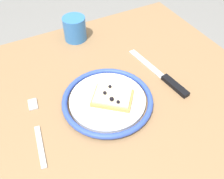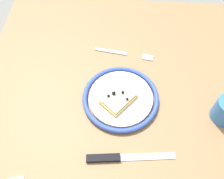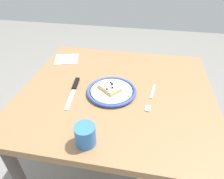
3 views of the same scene
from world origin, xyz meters
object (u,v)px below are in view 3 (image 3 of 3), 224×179
object	(u,v)px
dining_table	(117,104)
plate	(112,91)
fork	(151,97)
napkin	(67,59)
knife	(75,87)
pizza_slice_near	(110,88)
cup	(85,135)

from	to	relation	value
dining_table	plate	distance (m)	0.11
dining_table	fork	xyz separation A→B (m)	(-0.16, 0.04, 0.10)
napkin	knife	bearing A→B (deg)	118.12
knife	fork	distance (m)	0.37
plate	pizza_slice_near	bearing A→B (deg)	-33.01
dining_table	napkin	distance (m)	0.44
pizza_slice_near	fork	distance (m)	0.19
dining_table	napkin	size ratio (longest dim) A/B	6.76
plate	knife	world-z (taller)	plate
plate	knife	distance (m)	0.18
pizza_slice_near	knife	bearing A→B (deg)	0.33
plate	pizza_slice_near	size ratio (longest dim) A/B	1.91
cup	fork	bearing A→B (deg)	-126.15
pizza_slice_near	fork	size ratio (longest dim) A/B	0.60
plate	fork	bearing A→B (deg)	179.01
plate	fork	size ratio (longest dim) A/B	1.15
fork	knife	bearing A→B (deg)	-1.41
pizza_slice_near	cup	size ratio (longest dim) A/B	1.56
cup	napkin	size ratio (longest dim) A/B	0.58
pizza_slice_near	knife	size ratio (longest dim) A/B	0.50
plate	knife	xyz separation A→B (m)	(0.18, -0.01, -0.00)
dining_table	knife	bearing A→B (deg)	8.37
pizza_slice_near	knife	distance (m)	0.17
dining_table	plate	world-z (taller)	plate
plate	napkin	distance (m)	0.43
pizza_slice_near	napkin	xyz separation A→B (m)	(0.32, -0.27, -0.02)
dining_table	cup	bearing A→B (deg)	80.79
dining_table	pizza_slice_near	size ratio (longest dim) A/B	7.45
fork	pizza_slice_near	bearing A→B (deg)	-2.96
knife	cup	distance (m)	0.34
plate	napkin	world-z (taller)	plate
plate	cup	distance (m)	0.30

